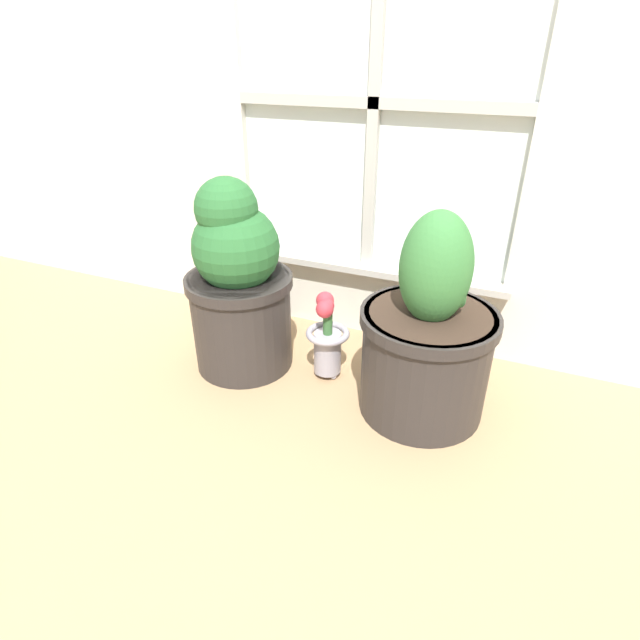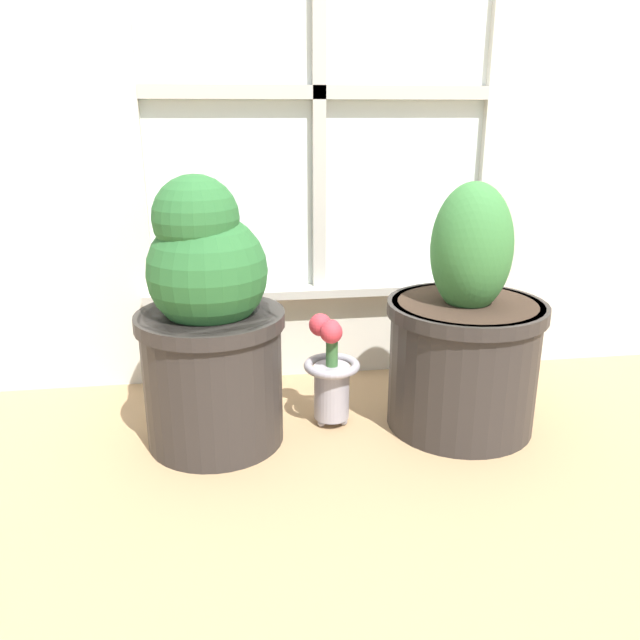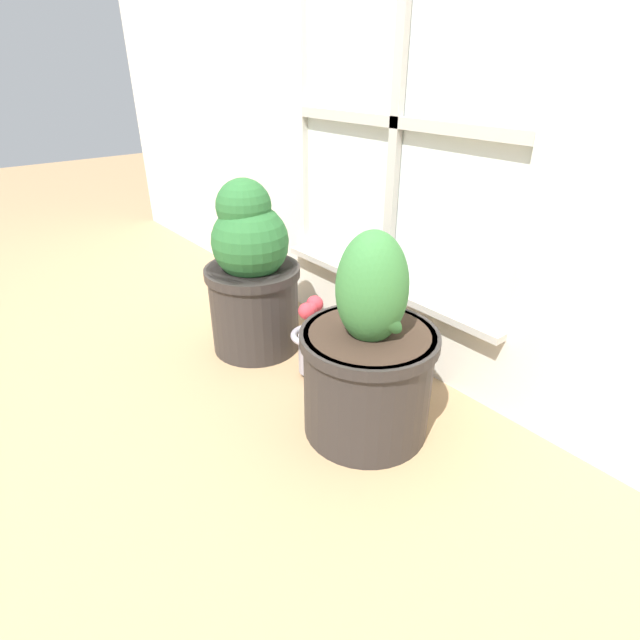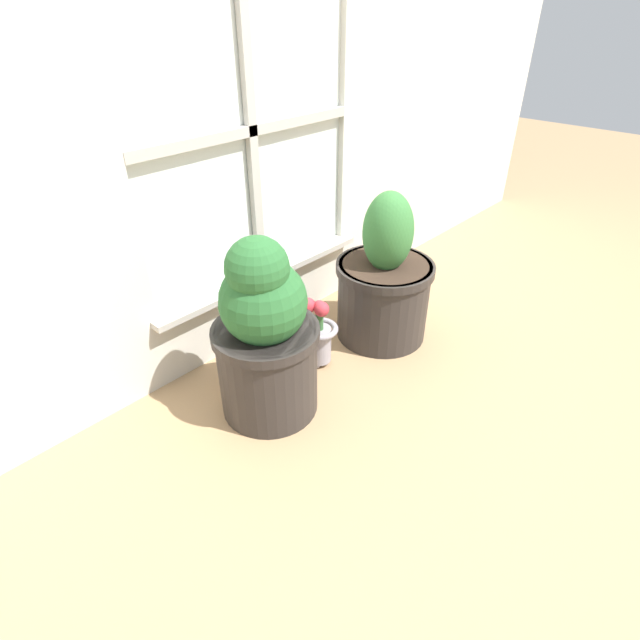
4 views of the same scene
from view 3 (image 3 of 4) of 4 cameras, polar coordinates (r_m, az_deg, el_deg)
ground_plane at (r=1.63m, az=-8.83°, el=-10.01°), size 10.00×10.00×0.00m
potted_plant_left at (r=1.83m, az=-7.76°, el=5.03°), size 0.35×0.35×0.64m
potted_plant_right at (r=1.41m, az=5.53°, el=-4.71°), size 0.39×0.39×0.61m
flower_vase at (r=1.70m, az=-1.00°, el=-2.24°), size 0.14×0.14×0.29m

